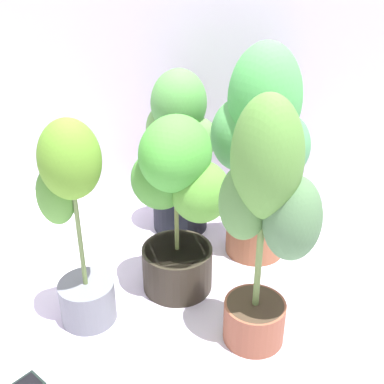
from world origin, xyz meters
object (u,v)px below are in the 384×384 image
potted_plant_back_right (261,138)px  potted_plant_center (178,197)px  potted_plant_front_left (74,216)px  potted_plant_back_center (180,144)px  potted_plant_front_right (266,212)px

potted_plant_back_right → potted_plant_center: bearing=-136.5°
potted_plant_back_right → potted_plant_front_left: (-0.61, -0.49, -0.10)m
potted_plant_center → potted_plant_back_center: potted_plant_back_center is taller
potted_plant_back_right → potted_plant_front_left: potted_plant_back_right is taller
potted_plant_back_center → potted_plant_front_right: size_ratio=0.86×
potted_plant_back_right → potted_plant_back_center: 0.40m
potted_plant_center → potted_plant_back_center: size_ratio=0.94×
potted_plant_back_center → potted_plant_front_left: bearing=-112.2°
potted_plant_center → potted_plant_back_center: 0.45m
potted_plant_center → potted_plant_front_right: potted_plant_front_right is taller
potted_plant_back_right → potted_plant_front_left: size_ratio=1.18×
potted_plant_center → potted_plant_front_left: potted_plant_front_left is taller
potted_plant_front_left → potted_plant_front_right: size_ratio=0.88×
potted_plant_back_center → potted_plant_front_right: (0.35, -0.70, 0.09)m
potted_plant_center → potted_plant_front_left: 0.38m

